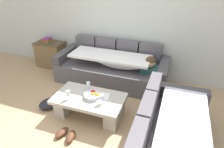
% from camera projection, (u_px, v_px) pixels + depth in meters
% --- Properties ---
extents(ground_plane, '(14.00, 14.00, 0.00)m').
position_uv_depth(ground_plane, '(79.00, 129.00, 3.23)').
color(ground_plane, tan).
extents(back_wall, '(9.00, 0.10, 2.70)m').
position_uv_depth(back_wall, '(120.00, 17.00, 4.35)').
color(back_wall, silver).
rests_on(back_wall, ground_plane).
extents(couch_along_wall, '(2.41, 0.92, 0.88)m').
position_uv_depth(couch_along_wall, '(113.00, 68.00, 4.40)').
color(couch_along_wall, '#575257').
rests_on(couch_along_wall, ground_plane).
extents(couch_near_window, '(0.92, 2.02, 0.88)m').
position_uv_depth(couch_near_window, '(171.00, 142.00, 2.56)').
color(couch_near_window, '#575257').
rests_on(couch_near_window, ground_plane).
extents(coffee_table, '(1.20, 0.68, 0.38)m').
position_uv_depth(coffee_table, '(89.00, 104.00, 3.43)').
color(coffee_table, '#B5B0A0').
rests_on(coffee_table, ground_plane).
extents(fruit_bowl, '(0.28, 0.28, 0.10)m').
position_uv_depth(fruit_bowl, '(93.00, 95.00, 3.34)').
color(fruit_bowl, silver).
rests_on(fruit_bowl, coffee_table).
extents(wine_glass_near_left, '(0.07, 0.07, 0.17)m').
position_uv_depth(wine_glass_near_left, '(68.00, 93.00, 3.26)').
color(wine_glass_near_left, silver).
rests_on(wine_glass_near_left, coffee_table).
extents(wine_glass_near_right, '(0.07, 0.07, 0.17)m').
position_uv_depth(wine_glass_near_right, '(102.00, 98.00, 3.15)').
color(wine_glass_near_right, silver).
rests_on(wine_glass_near_right, coffee_table).
extents(wine_glass_far_back, '(0.07, 0.07, 0.17)m').
position_uv_depth(wine_glass_far_back, '(88.00, 85.00, 3.49)').
color(wine_glass_far_back, silver).
rests_on(wine_glass_far_back, coffee_table).
extents(open_magazine, '(0.31, 0.25, 0.01)m').
position_uv_depth(open_magazine, '(101.00, 96.00, 3.39)').
color(open_magazine, white).
rests_on(open_magazine, coffee_table).
extents(side_cabinet, '(0.72, 0.44, 0.64)m').
position_uv_depth(side_cabinet, '(51.00, 54.00, 5.11)').
color(side_cabinet, brown).
rests_on(side_cabinet, ground_plane).
extents(book_stack_on_cabinet, '(0.19, 0.23, 0.12)m').
position_uv_depth(book_stack_on_cabinet, '(47.00, 40.00, 4.94)').
color(book_stack_on_cabinet, '#338C59').
rests_on(book_stack_on_cabinet, side_cabinet).
extents(pair_of_shoes, '(0.34, 0.31, 0.09)m').
position_uv_depth(pair_of_shoes, '(66.00, 135.00, 3.06)').
color(pair_of_shoes, '#59331E').
rests_on(pair_of_shoes, ground_plane).
extents(crumpled_garment, '(0.47, 0.50, 0.12)m').
position_uv_depth(crumpled_garment, '(50.00, 103.00, 3.73)').
color(crumpled_garment, '#232328').
rests_on(crumpled_garment, ground_plane).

